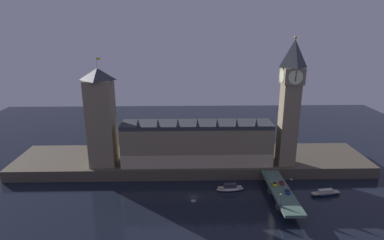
{
  "coord_description": "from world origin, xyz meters",
  "views": [
    {
      "loc": [
        -4.42,
        -150.77,
        86.64
      ],
      "look_at": [
        -0.33,
        20.0,
        36.32
      ],
      "focal_mm": 30.0,
      "sensor_mm": 36.0,
      "label": 1
    }
  ],
  "objects_px": {
    "clock_tower": "(290,100)",
    "car_southbound_lead": "(287,192)",
    "street_lamp_mid": "(291,183)",
    "pedestrian_far_rail": "(267,178)",
    "boat_upstream": "(230,188)",
    "car_southbound_trail": "(282,183)",
    "street_lamp_far": "(265,170)",
    "pedestrian_near_rail": "(282,205)",
    "street_lamp_near": "(281,198)",
    "car_northbound_lead": "(274,184)",
    "victoria_tower": "(101,118)",
    "boat_downstream": "(325,193)"
  },
  "relations": [
    {
      "from": "street_lamp_near",
      "to": "boat_upstream",
      "type": "bearing_deg",
      "value": 127.61
    },
    {
      "from": "pedestrian_far_rail",
      "to": "street_lamp_far",
      "type": "height_order",
      "value": "street_lamp_far"
    },
    {
      "from": "car_southbound_trail",
      "to": "pedestrian_near_rail",
      "type": "relative_size",
      "value": 2.18
    },
    {
      "from": "pedestrian_far_rail",
      "to": "street_lamp_far",
      "type": "distance_m",
      "value": 4.62
    },
    {
      "from": "car_southbound_trail",
      "to": "street_lamp_near",
      "type": "height_order",
      "value": "street_lamp_near"
    },
    {
      "from": "pedestrian_far_rail",
      "to": "street_lamp_near",
      "type": "xyz_separation_m",
      "value": [
        -0.4,
        -26.27,
        3.11
      ]
    },
    {
      "from": "pedestrian_far_rail",
      "to": "boat_downstream",
      "type": "height_order",
      "value": "pedestrian_far_rail"
    },
    {
      "from": "pedestrian_far_rail",
      "to": "street_lamp_mid",
      "type": "distance_m",
      "value": 15.11
    },
    {
      "from": "car_southbound_lead",
      "to": "street_lamp_near",
      "type": "xyz_separation_m",
      "value": [
        -7.01,
        -11.64,
        3.2
      ]
    },
    {
      "from": "boat_upstream",
      "to": "boat_downstream",
      "type": "height_order",
      "value": "boat_upstream"
    },
    {
      "from": "clock_tower",
      "to": "pedestrian_near_rail",
      "type": "xyz_separation_m",
      "value": [
        -15.56,
        -47.35,
        -39.21
      ]
    },
    {
      "from": "street_lamp_mid",
      "to": "pedestrian_far_rail",
      "type": "bearing_deg",
      "value": 128.57
    },
    {
      "from": "victoria_tower",
      "to": "boat_upstream",
      "type": "distance_m",
      "value": 83.69
    },
    {
      "from": "street_lamp_near",
      "to": "street_lamp_mid",
      "type": "bearing_deg",
      "value": 56.86
    },
    {
      "from": "car_southbound_lead",
      "to": "street_lamp_far",
      "type": "distance_m",
      "value": 19.43
    },
    {
      "from": "clock_tower",
      "to": "car_southbound_lead",
      "type": "height_order",
      "value": "clock_tower"
    },
    {
      "from": "boat_upstream",
      "to": "boat_downstream",
      "type": "bearing_deg",
      "value": -6.84
    },
    {
      "from": "street_lamp_mid",
      "to": "boat_upstream",
      "type": "bearing_deg",
      "value": 159.57
    },
    {
      "from": "pedestrian_far_rail",
      "to": "boat_upstream",
      "type": "relative_size",
      "value": 0.1
    },
    {
      "from": "car_southbound_lead",
      "to": "street_lamp_near",
      "type": "height_order",
      "value": "street_lamp_near"
    },
    {
      "from": "victoria_tower",
      "to": "car_southbound_trail",
      "type": "xyz_separation_m",
      "value": [
        99.73,
        -27.29,
        -28.83
      ]
    },
    {
      "from": "street_lamp_near",
      "to": "victoria_tower",
      "type": "bearing_deg",
      "value": 152.36
    },
    {
      "from": "pedestrian_near_rail",
      "to": "boat_upstream",
      "type": "xyz_separation_m",
      "value": [
        -20.17,
        26.98,
        -5.5
      ]
    },
    {
      "from": "car_southbound_trail",
      "to": "street_lamp_far",
      "type": "height_order",
      "value": "street_lamp_far"
    },
    {
      "from": "street_lamp_mid",
      "to": "clock_tower",
      "type": "bearing_deg",
      "value": 78.54
    },
    {
      "from": "pedestrian_near_rail",
      "to": "clock_tower",
      "type": "bearing_deg",
      "value": 71.81
    },
    {
      "from": "victoria_tower",
      "to": "boat_upstream",
      "type": "xyz_separation_m",
      "value": [
        72.95,
        -22.88,
        -34.05
      ]
    },
    {
      "from": "victoria_tower",
      "to": "boat_upstream",
      "type": "height_order",
      "value": "victoria_tower"
    },
    {
      "from": "car_southbound_lead",
      "to": "pedestrian_near_rail",
      "type": "distance_m",
      "value": 14.55
    },
    {
      "from": "clock_tower",
      "to": "boat_upstream",
      "type": "distance_m",
      "value": 60.75
    },
    {
      "from": "car_northbound_lead",
      "to": "car_southbound_trail",
      "type": "bearing_deg",
      "value": 14.41
    },
    {
      "from": "car_southbound_trail",
      "to": "street_lamp_far",
      "type": "xyz_separation_m",
      "value": [
        -7.01,
        8.18,
        3.47
      ]
    },
    {
      "from": "clock_tower",
      "to": "boat_upstream",
      "type": "bearing_deg",
      "value": -150.32
    },
    {
      "from": "street_lamp_near",
      "to": "boat_upstream",
      "type": "xyz_separation_m",
      "value": [
        -19.77,
        25.67,
        -8.46
      ]
    },
    {
      "from": "car_southbound_lead",
      "to": "car_northbound_lead",
      "type": "bearing_deg",
      "value": 117.44
    },
    {
      "from": "boat_downstream",
      "to": "clock_tower",
      "type": "bearing_deg",
      "value": 118.65
    },
    {
      "from": "victoria_tower",
      "to": "car_southbound_trail",
      "type": "bearing_deg",
      "value": -15.3
    },
    {
      "from": "car_southbound_trail",
      "to": "street_lamp_far",
      "type": "relative_size",
      "value": 0.6
    },
    {
      "from": "car_northbound_lead",
      "to": "pedestrian_far_rail",
      "type": "bearing_deg",
      "value": 109.73
    },
    {
      "from": "car_southbound_trail",
      "to": "pedestrian_near_rail",
      "type": "height_order",
      "value": "pedestrian_near_rail"
    },
    {
      "from": "victoria_tower",
      "to": "street_lamp_far",
      "type": "bearing_deg",
      "value": -11.65
    },
    {
      "from": "victoria_tower",
      "to": "pedestrian_far_rail",
      "type": "bearing_deg",
      "value": -13.46
    },
    {
      "from": "street_lamp_far",
      "to": "pedestrian_near_rail",
      "type": "bearing_deg",
      "value": -89.25
    },
    {
      "from": "car_northbound_lead",
      "to": "street_lamp_far",
      "type": "relative_size",
      "value": 0.63
    },
    {
      "from": "car_northbound_lead",
      "to": "street_lamp_near",
      "type": "height_order",
      "value": "street_lamp_near"
    },
    {
      "from": "street_lamp_mid",
      "to": "car_southbound_lead",
      "type": "bearing_deg",
      "value": -130.22
    },
    {
      "from": "victoria_tower",
      "to": "street_lamp_near",
      "type": "bearing_deg",
      "value": -27.64
    },
    {
      "from": "pedestrian_near_rail",
      "to": "street_lamp_mid",
      "type": "distance_m",
      "value": 18.74
    },
    {
      "from": "street_lamp_near",
      "to": "street_lamp_mid",
      "type": "distance_m",
      "value": 17.58
    },
    {
      "from": "clock_tower",
      "to": "boat_downstream",
      "type": "relative_size",
      "value": 4.2
    }
  ]
}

